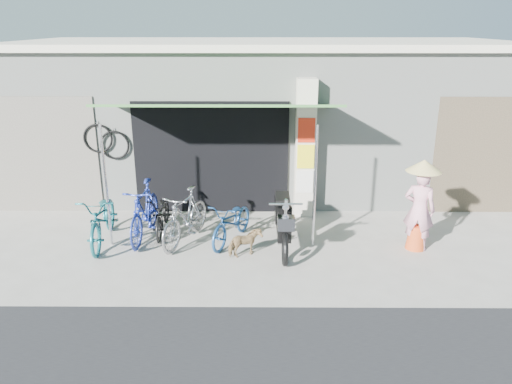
{
  "coord_description": "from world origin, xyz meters",
  "views": [
    {
      "loc": [
        -0.14,
        -8.07,
        4.09
      ],
      "look_at": [
        -0.2,
        1.0,
        1.0
      ],
      "focal_mm": 35.0,
      "sensor_mm": 36.0,
      "label": 1
    }
  ],
  "objects_px": {
    "bike_silver": "(185,217)",
    "moped": "(283,221)",
    "bike_teal": "(103,218)",
    "bike_blue": "(145,211)",
    "bike_black": "(163,213)",
    "nun": "(420,206)",
    "bike_navy": "(232,222)",
    "street_dog": "(245,243)"
  },
  "relations": [
    {
      "from": "bike_blue",
      "to": "bike_black",
      "type": "distance_m",
      "value": 0.44
    },
    {
      "from": "bike_navy",
      "to": "bike_black",
      "type": "bearing_deg",
      "value": -175.22
    },
    {
      "from": "bike_navy",
      "to": "nun",
      "type": "xyz_separation_m",
      "value": [
        3.51,
        -0.28,
        0.45
      ]
    },
    {
      "from": "bike_navy",
      "to": "bike_silver",
      "type": "bearing_deg",
      "value": -155.97
    },
    {
      "from": "bike_black",
      "to": "bike_silver",
      "type": "relative_size",
      "value": 0.88
    },
    {
      "from": "street_dog",
      "to": "bike_black",
      "type": "bearing_deg",
      "value": 28.36
    },
    {
      "from": "bike_navy",
      "to": "nun",
      "type": "height_order",
      "value": "nun"
    },
    {
      "from": "bike_black",
      "to": "nun",
      "type": "xyz_separation_m",
      "value": [
        4.94,
        -0.74,
        0.45
      ]
    },
    {
      "from": "bike_navy",
      "to": "bike_blue",
      "type": "bearing_deg",
      "value": -163.34
    },
    {
      "from": "bike_silver",
      "to": "moped",
      "type": "distance_m",
      "value": 1.89
    },
    {
      "from": "bike_navy",
      "to": "street_dog",
      "type": "distance_m",
      "value": 0.71
    },
    {
      "from": "bike_navy",
      "to": "nun",
      "type": "bearing_deg",
      "value": 18.09
    },
    {
      "from": "nun",
      "to": "bike_navy",
      "type": "bearing_deg",
      "value": 21.19
    },
    {
      "from": "moped",
      "to": "nun",
      "type": "distance_m",
      "value": 2.55
    },
    {
      "from": "bike_blue",
      "to": "bike_navy",
      "type": "xyz_separation_m",
      "value": [
        1.74,
        -0.18,
        -0.15
      ]
    },
    {
      "from": "bike_teal",
      "to": "street_dog",
      "type": "bearing_deg",
      "value": -17.07
    },
    {
      "from": "bike_teal",
      "to": "bike_navy",
      "type": "distance_m",
      "value": 2.49
    },
    {
      "from": "bike_blue",
      "to": "moped",
      "type": "distance_m",
      "value": 2.74
    },
    {
      "from": "moped",
      "to": "nun",
      "type": "relative_size",
      "value": 1.17
    },
    {
      "from": "bike_navy",
      "to": "moped",
      "type": "distance_m",
      "value": 1.01
    },
    {
      "from": "bike_blue",
      "to": "bike_silver",
      "type": "distance_m",
      "value": 0.86
    },
    {
      "from": "bike_blue",
      "to": "bike_silver",
      "type": "height_order",
      "value": "bike_blue"
    },
    {
      "from": "bike_blue",
      "to": "bike_navy",
      "type": "distance_m",
      "value": 1.75
    },
    {
      "from": "bike_blue",
      "to": "moped",
      "type": "relative_size",
      "value": 0.92
    },
    {
      "from": "bike_teal",
      "to": "nun",
      "type": "distance_m",
      "value": 6.01
    },
    {
      "from": "moped",
      "to": "nun",
      "type": "xyz_separation_m",
      "value": [
        2.53,
        -0.07,
        0.34
      ]
    },
    {
      "from": "street_dog",
      "to": "nun",
      "type": "height_order",
      "value": "nun"
    },
    {
      "from": "bike_blue",
      "to": "nun",
      "type": "height_order",
      "value": "nun"
    },
    {
      "from": "bike_blue",
      "to": "bike_black",
      "type": "bearing_deg",
      "value": 46.66
    },
    {
      "from": "bike_black",
      "to": "bike_navy",
      "type": "distance_m",
      "value": 1.51
    },
    {
      "from": "bike_teal",
      "to": "bike_black",
      "type": "relative_size",
      "value": 1.24
    },
    {
      "from": "bike_blue",
      "to": "bike_navy",
      "type": "bearing_deg",
      "value": -2.27
    },
    {
      "from": "bike_blue",
      "to": "bike_silver",
      "type": "bearing_deg",
      "value": -10.05
    },
    {
      "from": "bike_teal",
      "to": "moped",
      "type": "distance_m",
      "value": 3.47
    },
    {
      "from": "bike_teal",
      "to": "bike_silver",
      "type": "xyz_separation_m",
      "value": [
        1.59,
        0.03,
        0.02
      ]
    },
    {
      "from": "bike_blue",
      "to": "street_dog",
      "type": "height_order",
      "value": "bike_blue"
    },
    {
      "from": "bike_black",
      "to": "street_dog",
      "type": "height_order",
      "value": "bike_black"
    },
    {
      "from": "bike_navy",
      "to": "street_dog",
      "type": "height_order",
      "value": "bike_navy"
    },
    {
      "from": "bike_black",
      "to": "nun",
      "type": "distance_m",
      "value": 5.02
    },
    {
      "from": "bike_blue",
      "to": "bike_black",
      "type": "relative_size",
      "value": 1.2
    },
    {
      "from": "bike_black",
      "to": "moped",
      "type": "distance_m",
      "value": 2.51
    },
    {
      "from": "bike_black",
      "to": "nun",
      "type": "height_order",
      "value": "nun"
    }
  ]
}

